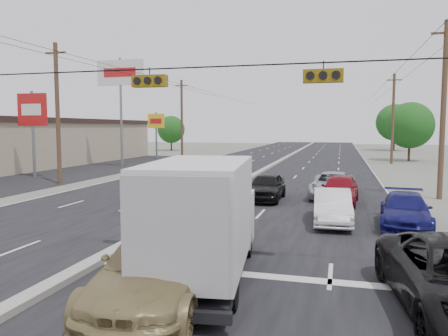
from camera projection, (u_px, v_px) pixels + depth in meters
The scene contains 26 objects.
ground at pixel (109, 257), 13.76m from camera, with size 200.00×200.00×0.00m, color #606356.
road_surface at pixel (266, 169), 42.60m from camera, with size 20.00×160.00×0.02m, color black.
center_median at pixel (266, 168), 42.59m from camera, with size 0.50×160.00×0.20m, color gray.
strip_mall at pixel (5, 145), 44.30m from camera, with size 12.00×42.00×4.60m, color tan.
parking_lot at pixel (84, 170), 42.19m from camera, with size 10.00×42.00×0.02m, color black.
utility_pole_left_b at pixel (58, 113), 30.94m from camera, with size 1.60×0.30×10.00m.
utility_pole_left_c at pixel (182, 119), 54.98m from camera, with size 1.60×0.30×10.00m.
utility_pole_right_b at pixel (443, 109), 24.48m from camera, with size 1.60×0.30×10.00m.
utility_pole_right_c at pixel (393, 118), 48.51m from camera, with size 1.60×0.30×10.00m.
traffic_signals at pixel (147, 80), 12.89m from camera, with size 25.00×0.30×0.54m.
pole_sign_mid at pixel (32, 115), 34.98m from camera, with size 2.60×0.25×7.00m.
pole_sign_billboard at pixel (120, 79), 43.60m from camera, with size 5.00×0.25×11.00m.
pole_sign_far at pixel (156, 125), 55.94m from camera, with size 2.20×0.25×6.00m.
tree_left_far at pixel (171, 129), 76.79m from camera, with size 4.80×4.80×6.12m.
tree_right_mid at pixel (410, 125), 52.75m from camera, with size 5.60×5.60×7.14m.
tree_right_far at pixel (395, 122), 76.47m from camera, with size 6.40×6.40×8.16m.
box_truck at pixel (204, 219), 11.63m from camera, with size 3.00×6.62×3.25m.
tan_sedan at pixel (161, 266), 10.19m from camera, with size 2.39×5.88×1.71m, color olive.
red_sedan at pixel (207, 221), 16.06m from camera, with size 1.36×3.91×1.29m, color #A2140A.
queue_car_a at pixel (266, 187), 24.52m from camera, with size 1.80×4.47×1.52m, color black.
queue_car_b at pixel (332, 207), 18.56m from camera, with size 1.51×4.34×1.43m, color white.
queue_car_c at pixel (333, 185), 25.28m from camera, with size 2.45×5.30×1.47m, color #ADB1B5.
queue_car_d at pixel (405, 211), 17.80m from camera, with size 1.93×4.75×1.38m, color #111155.
queue_car_e at pixel (340, 189), 23.44m from camera, with size 1.83×4.55×1.55m, color maroon.
oncoming_near at pixel (163, 184), 25.61m from camera, with size 2.10×5.16×1.50m, color black.
oncoming_far at pixel (223, 170), 35.01m from camera, with size 2.16×4.69×1.30m, color #B3B5BC.
Camera 1 is at (7.00, -12.03, 4.09)m, focal length 35.00 mm.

